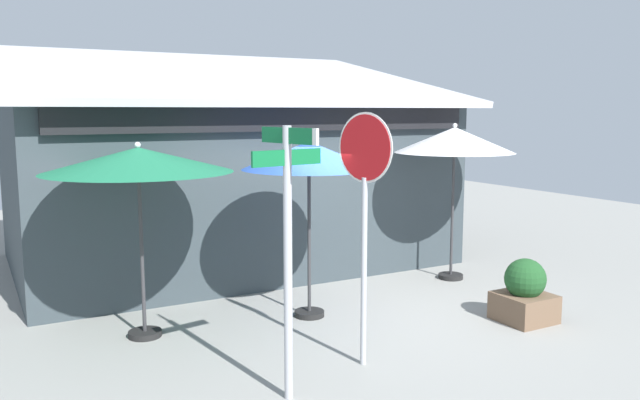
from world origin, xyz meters
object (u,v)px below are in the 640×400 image
street_sign_post (288,234)px  patio_umbrella_royal_blue_center (309,157)px  stop_sign (365,190)px  sidewalk_planter (525,293)px  patio_umbrella_forest_green_left (138,162)px  patio_umbrella_ivory_right (454,141)px

street_sign_post → patio_umbrella_royal_blue_center: size_ratio=1.08×
stop_sign → sidewalk_planter: stop_sign is taller
street_sign_post → patio_umbrella_forest_green_left: street_sign_post is taller
street_sign_post → sidewalk_planter: 4.32m
patio_umbrella_ivory_right → sidewalk_planter: (-0.64, -2.34, -2.06)m
patio_umbrella_forest_green_left → sidewalk_planter: bearing=-22.0°
patio_umbrella_royal_blue_center → patio_umbrella_ivory_right: bearing=11.4°
patio_umbrella_royal_blue_center → sidewalk_planter: bearing=-33.1°
stop_sign → patio_umbrella_ivory_right: bearing=35.9°
patio_umbrella_royal_blue_center → patio_umbrella_ivory_right: size_ratio=0.95×
stop_sign → street_sign_post: bearing=-161.5°
stop_sign → sidewalk_planter: (2.88, 0.21, -1.69)m
patio_umbrella_royal_blue_center → sidewalk_planter: (2.60, -1.69, -1.94)m
stop_sign → patio_umbrella_royal_blue_center: 1.94m
stop_sign → patio_umbrella_royal_blue_center: stop_sign is taller
patio_umbrella_royal_blue_center → street_sign_post: bearing=-122.6°
street_sign_post → stop_sign: size_ratio=0.96×
patio_umbrella_royal_blue_center → patio_umbrella_ivory_right: 3.31m
stop_sign → patio_umbrella_forest_green_left: size_ratio=1.15×
street_sign_post → patio_umbrella_forest_green_left: (-0.87, 2.60, 0.60)m
patio_umbrella_forest_green_left → patio_umbrella_royal_blue_center: 2.35m
patio_umbrella_forest_green_left → sidewalk_planter: 5.66m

